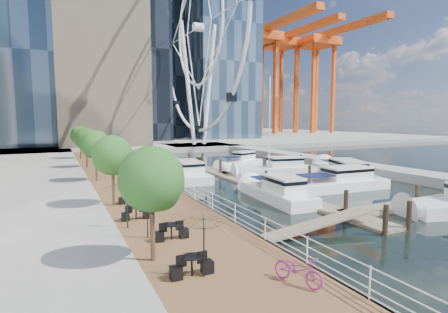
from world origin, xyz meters
TOP-DOWN VIEW (x-y plane):
  - ground at (0.00, 0.00)m, footprint 520.00×520.00m
  - boardwalk at (-9.00, 15.00)m, footprint 6.00×60.00m
  - seawall at (-6.00, 15.00)m, footprint 0.25×60.00m
  - land_far at (0.00, 102.00)m, footprint 200.00×114.00m
  - breakwater at (20.00, 20.00)m, footprint 4.00×60.00m
  - pier at (14.00, 52.00)m, footprint 14.00×12.00m
  - railing at (-6.10, 15.00)m, footprint 0.10×60.00m
  - floating_docks at (7.97, 9.98)m, footprint 16.00×34.00m
  - ferris_wheel at (14.00, 52.00)m, footprint 5.80×45.60m
  - port_cranes at (67.67, 95.67)m, footprint 40.00×52.00m
  - street_trees at (-11.40, 14.00)m, footprint 2.60×42.60m
  - cafe_tables at (-10.40, -2.00)m, footprint 2.50×13.70m
  - yacht_foreground at (8.81, 4.96)m, footprint 11.50×3.82m
  - bicycle at (-7.41, -10.13)m, footprint 1.28×2.00m
  - pedestrian_near at (-7.50, 8.91)m, footprint 0.71×0.58m
  - pedestrian_mid at (-7.56, 20.02)m, footprint 0.85×0.99m
  - pedestrian_far at (-9.53, 30.13)m, footprint 1.21×0.63m
  - moored_yachts at (8.00, 12.27)m, footprint 22.27×32.57m
  - cafe_seating at (-10.92, -4.04)m, footprint 4.30×9.90m

SIDE VIEW (x-z plane):
  - ground at x=0.00m, z-range 0.00..0.00m
  - yacht_foreground at x=8.81m, z-range -1.07..1.07m
  - moored_yachts at x=8.00m, z-range -5.75..5.75m
  - floating_docks at x=7.97m, z-range -0.81..1.79m
  - boardwalk at x=-9.00m, z-range 0.00..1.00m
  - seawall at x=-6.00m, z-range 0.00..1.00m
  - land_far at x=0.00m, z-range 0.00..1.00m
  - breakwater at x=20.00m, z-range 0.00..1.00m
  - pier at x=14.00m, z-range 0.00..1.00m
  - cafe_tables at x=-10.40m, z-range 1.00..1.74m
  - bicycle at x=-7.41m, z-range 1.00..1.99m
  - railing at x=-6.10m, z-range 1.00..2.05m
  - pedestrian_near at x=-7.50m, z-range 1.00..2.68m
  - pedestrian_mid at x=-7.56m, z-range 1.00..2.77m
  - pedestrian_far at x=-9.53m, z-range 1.00..2.97m
  - cafe_seating at x=-10.92m, z-range 0.92..3.39m
  - street_trees at x=-11.40m, z-range 1.99..6.59m
  - port_cranes at x=67.67m, z-range 1.00..39.00m
  - ferris_wheel at x=14.00m, z-range 2.02..49.82m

